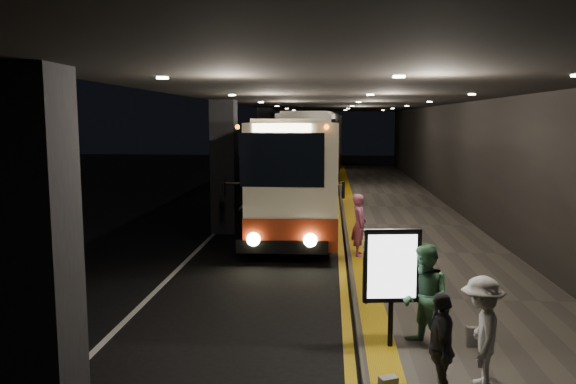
{
  "coord_description": "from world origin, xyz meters",
  "views": [
    {
      "loc": [
        2.02,
        -14.37,
        3.76
      ],
      "look_at": [
        0.82,
        1.51,
        1.7
      ],
      "focal_mm": 35.0,
      "sensor_mm": 36.0,
      "label": 1
    }
  ],
  "objects_px": {
    "coach_third": "(316,142)",
    "bag_polka": "(475,337)",
    "passenger_waiting_grey": "(440,348)",
    "passenger_waiting_green": "(425,297)",
    "coach_main": "(296,176)",
    "coach_second": "(314,151)",
    "info_sign": "(392,268)",
    "passenger_waiting_white": "(482,333)",
    "passenger_boarding": "(359,225)",
    "stanchion_post": "(367,276)"
  },
  "relations": [
    {
      "from": "passenger_waiting_green",
      "to": "bag_polka",
      "type": "relative_size",
      "value": 5.29
    },
    {
      "from": "passenger_boarding",
      "to": "passenger_waiting_grey",
      "type": "height_order",
      "value": "passenger_boarding"
    },
    {
      "from": "passenger_waiting_grey",
      "to": "passenger_waiting_white",
      "type": "bearing_deg",
      "value": 131.49
    },
    {
      "from": "coach_second",
      "to": "passenger_waiting_grey",
      "type": "distance_m",
      "value": 26.0
    },
    {
      "from": "passenger_waiting_grey",
      "to": "passenger_waiting_green",
      "type": "bearing_deg",
      "value": -177.86
    },
    {
      "from": "coach_main",
      "to": "coach_third",
      "type": "relative_size",
      "value": 0.95
    },
    {
      "from": "passenger_waiting_green",
      "to": "passenger_waiting_white",
      "type": "distance_m",
      "value": 1.36
    },
    {
      "from": "bag_polka",
      "to": "passenger_waiting_white",
      "type": "bearing_deg",
      "value": -101.43
    },
    {
      "from": "coach_second",
      "to": "bag_polka",
      "type": "bearing_deg",
      "value": -79.0
    },
    {
      "from": "coach_second",
      "to": "stanchion_post",
      "type": "bearing_deg",
      "value": -82.43
    },
    {
      "from": "passenger_waiting_green",
      "to": "passenger_waiting_grey",
      "type": "relative_size",
      "value": 1.15
    },
    {
      "from": "coach_main",
      "to": "passenger_waiting_green",
      "type": "bearing_deg",
      "value": -78.3
    },
    {
      "from": "passenger_boarding",
      "to": "passenger_waiting_green",
      "type": "xyz_separation_m",
      "value": [
        0.73,
        -6.11,
        0.01
      ]
    },
    {
      "from": "info_sign",
      "to": "passenger_waiting_white",
      "type": "bearing_deg",
      "value": -57.52
    },
    {
      "from": "passenger_waiting_green",
      "to": "passenger_waiting_white",
      "type": "xyz_separation_m",
      "value": [
        0.54,
        -1.24,
        -0.07
      ]
    },
    {
      "from": "passenger_waiting_grey",
      "to": "stanchion_post",
      "type": "xyz_separation_m",
      "value": [
        -0.69,
        3.83,
        -0.16
      ]
    },
    {
      "from": "coach_second",
      "to": "stanchion_post",
      "type": "height_order",
      "value": "coach_second"
    },
    {
      "from": "info_sign",
      "to": "passenger_waiting_green",
      "type": "bearing_deg",
      "value": -11.86
    },
    {
      "from": "passenger_boarding",
      "to": "stanchion_post",
      "type": "relative_size",
      "value": 1.46
    },
    {
      "from": "coach_main",
      "to": "info_sign",
      "type": "distance_m",
      "value": 11.29
    },
    {
      "from": "coach_main",
      "to": "coach_second",
      "type": "relative_size",
      "value": 0.91
    },
    {
      "from": "coach_second",
      "to": "info_sign",
      "type": "xyz_separation_m",
      "value": [
        1.92,
        -24.12,
        -0.5
      ]
    },
    {
      "from": "passenger_waiting_green",
      "to": "passenger_waiting_grey",
      "type": "xyz_separation_m",
      "value": [
        -0.09,
        -1.71,
        -0.11
      ]
    },
    {
      "from": "passenger_waiting_white",
      "to": "info_sign",
      "type": "height_order",
      "value": "info_sign"
    },
    {
      "from": "passenger_waiting_green",
      "to": "bag_polka",
      "type": "distance_m",
      "value": 1.08
    },
    {
      "from": "stanchion_post",
      "to": "bag_polka",
      "type": "bearing_deg",
      "value": -50.79
    },
    {
      "from": "passenger_boarding",
      "to": "stanchion_post",
      "type": "height_order",
      "value": "passenger_boarding"
    },
    {
      "from": "coach_third",
      "to": "bag_polka",
      "type": "xyz_separation_m",
      "value": [
        3.56,
        -38.41,
        -1.56
      ]
    },
    {
      "from": "coach_third",
      "to": "coach_main",
      "type": "bearing_deg",
      "value": -91.93
    },
    {
      "from": "passenger_waiting_white",
      "to": "info_sign",
      "type": "distance_m",
      "value": 1.75
    },
    {
      "from": "coach_main",
      "to": "info_sign",
      "type": "height_order",
      "value": "coach_main"
    },
    {
      "from": "coach_third",
      "to": "bag_polka",
      "type": "distance_m",
      "value": 38.61
    },
    {
      "from": "passenger_waiting_white",
      "to": "info_sign",
      "type": "xyz_separation_m",
      "value": [
        -1.07,
        1.29,
        0.53
      ]
    },
    {
      "from": "coach_second",
      "to": "passenger_waiting_grey",
      "type": "bearing_deg",
      "value": -81.56
    },
    {
      "from": "coach_third",
      "to": "bag_polka",
      "type": "bearing_deg",
      "value": -86.67
    },
    {
      "from": "passenger_waiting_green",
      "to": "bag_polka",
      "type": "height_order",
      "value": "passenger_waiting_green"
    },
    {
      "from": "info_sign",
      "to": "passenger_boarding",
      "type": "bearing_deg",
      "value": 84.7
    },
    {
      "from": "passenger_waiting_green",
      "to": "coach_third",
      "type": "bearing_deg",
      "value": 153.46
    },
    {
      "from": "coach_third",
      "to": "stanchion_post",
      "type": "bearing_deg",
      "value": -88.88
    },
    {
      "from": "passenger_waiting_grey",
      "to": "bag_polka",
      "type": "distance_m",
      "value": 2.16
    },
    {
      "from": "coach_main",
      "to": "stanchion_post",
      "type": "distance_m",
      "value": 9.26
    },
    {
      "from": "coach_second",
      "to": "stanchion_post",
      "type": "relative_size",
      "value": 11.37
    },
    {
      "from": "bag_polka",
      "to": "passenger_boarding",
      "type": "bearing_deg",
      "value": 104.61
    },
    {
      "from": "coach_main",
      "to": "passenger_waiting_white",
      "type": "distance_m",
      "value": 12.81
    },
    {
      "from": "coach_main",
      "to": "passenger_boarding",
      "type": "xyz_separation_m",
      "value": [
        1.99,
        -5.0,
        -0.78
      ]
    },
    {
      "from": "coach_main",
      "to": "passenger_waiting_grey",
      "type": "bearing_deg",
      "value": -80.46
    },
    {
      "from": "passenger_waiting_grey",
      "to": "bag_polka",
      "type": "bearing_deg",
      "value": 159.09
    },
    {
      "from": "coach_main",
      "to": "passenger_waiting_grey",
      "type": "xyz_separation_m",
      "value": [
        2.63,
        -12.82,
        -0.88
      ]
    },
    {
      "from": "coach_second",
      "to": "stanchion_post",
      "type": "xyz_separation_m",
      "value": [
        1.67,
        -22.04,
        -1.22
      ]
    },
    {
      "from": "info_sign",
      "to": "passenger_waiting_grey",
      "type": "bearing_deg",
      "value": -83.14
    }
  ]
}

